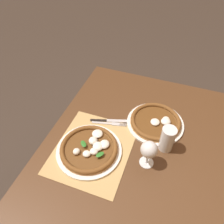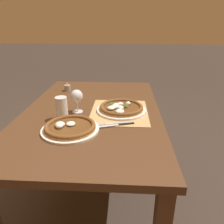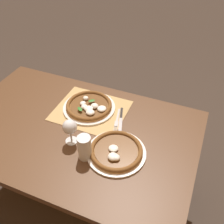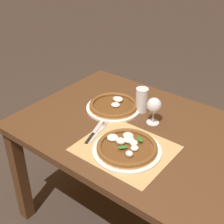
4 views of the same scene
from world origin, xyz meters
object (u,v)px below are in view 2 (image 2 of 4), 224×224
at_px(pizza_near, 121,108).
at_px(wine_glass, 77,97).
at_px(pint_glass, 62,109).
at_px(pizza_far, 70,127).
at_px(fork, 115,123).
at_px(votive_candle, 68,88).
at_px(knife, 116,125).

height_order(pizza_near, wine_glass, wine_glass).
xyz_separation_m(wine_glass, pint_glass, (-0.12, 0.07, -0.04)).
bearing_deg(pizza_far, pint_glass, 29.39).
xyz_separation_m(fork, votive_candle, (0.64, 0.44, 0.02)).
bearing_deg(votive_candle, pizza_near, -132.56).
bearing_deg(fork, pint_glass, 81.02).
distance_m(pizza_near, votive_candle, 0.64).
bearing_deg(pizza_near, pizza_far, 136.82).
height_order(pizza_near, fork, pizza_near).
height_order(pizza_far, votive_candle, votive_candle).
height_order(pizza_far, fork, pizza_far).
relative_size(pizza_near, wine_glass, 2.16).
relative_size(wine_glass, fork, 0.78).
distance_m(pizza_near, wine_glass, 0.30).
xyz_separation_m(pizza_far, fork, (0.09, -0.25, -0.01)).
bearing_deg(fork, votive_candle, 34.63).
bearing_deg(knife, fork, 27.93).
distance_m(pizza_near, knife, 0.23).
bearing_deg(pizza_near, votive_candle, 47.44).
distance_m(pizza_far, votive_candle, 0.76).
xyz_separation_m(pizza_far, votive_candle, (0.73, 0.20, 0.00)).
bearing_deg(pint_glass, pizza_far, -150.61).
relative_size(wine_glass, pint_glass, 1.07).
bearing_deg(pizza_far, fork, -69.65).
bearing_deg(wine_glass, votive_candle, 21.55).
distance_m(knife, votive_candle, 0.80).
relative_size(wine_glass, votive_candle, 2.15).
distance_m(pizza_far, knife, 0.27).
height_order(fork, votive_candle, votive_candle).
relative_size(pint_glass, votive_candle, 2.01).
bearing_deg(pint_glass, fork, -98.98).
bearing_deg(fork, wine_glass, 56.12).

